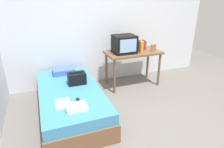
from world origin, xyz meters
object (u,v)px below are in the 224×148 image
desk (133,56)px  book_row (141,45)px  remote_dark (78,101)px  pillow (64,71)px  handbag (77,78)px  folded_towel (76,107)px  picture_frame (153,48)px  bed (70,101)px  tv (124,44)px  water_bottle (141,47)px  magazine (63,103)px

desk → book_row: 0.31m
book_row → remote_dark: 2.04m
book_row → pillow: book_row is taller
handbag → folded_towel: bearing=-102.5°
handbag → book_row: bearing=19.6°
picture_frame → handbag: 1.77m
bed → pillow: bearing=88.7°
tv → water_bottle: 0.36m
book_row → water_bottle: bearing=-117.2°
pillow → handbag: size_ratio=1.37×
desk → book_row: size_ratio=5.03×
folded_towel → book_row: bearing=38.1°
handbag → folded_towel: (-0.18, -0.80, -0.07)m
magazine → folded_towel: 0.26m
picture_frame → folded_towel: bearing=-148.9°
pillow → picture_frame: bearing=-6.8°
bed → desk: bearing=23.0°
bed → picture_frame: (1.88, 0.50, 0.61)m
book_row → magazine: (-1.86, -1.13, -0.42)m
handbag → water_bottle: bearing=14.2°
picture_frame → remote_dark: (-1.83, -0.95, -0.37)m
tv → remote_dark: tv is taller
picture_frame → magazine: size_ratio=0.49×
magazine → water_bottle: bearing=28.4°
pillow → magazine: bearing=-98.9°
picture_frame → water_bottle: bearing=176.0°
tv → water_bottle: size_ratio=1.96×
bed → water_bottle: water_bottle is taller
pillow → desk: bearing=-3.8°
magazine → remote_dark: (0.22, -0.02, 0.01)m
handbag → magazine: bearing=-119.2°
book_row → picture_frame: 0.28m
book_row → tv: bearing=-169.7°
tv → remote_dark: size_ratio=2.82×
tv → handbag: 1.25m
water_bottle → handbag: 1.52m
handbag → magazine: 0.68m
desk → picture_frame: (0.41, -0.13, 0.17)m
bed → handbag: 0.40m
bed → remote_dark: (0.06, -0.45, 0.24)m
bed → remote_dark: remote_dark is taller
bed → desk: (1.48, 0.63, 0.44)m
desk → folded_towel: (-1.49, -1.27, -0.19)m
water_bottle → magazine: size_ratio=0.78×
picture_frame → book_row: bearing=133.6°
water_bottle → picture_frame: 0.28m
pillow → remote_dark: bearing=-88.1°
bed → magazine: 0.52m
tv → water_bottle: tv is taller
tv → book_row: size_ratio=1.91×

